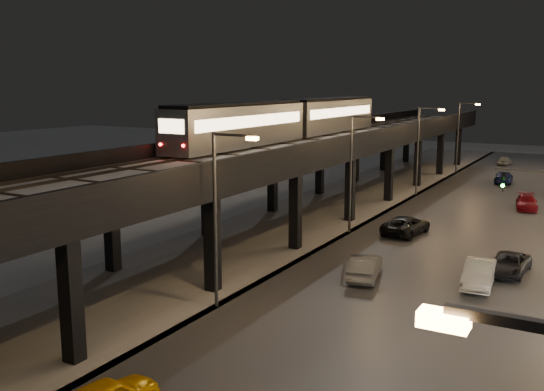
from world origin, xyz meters
The scene contains 18 objects.
road_surface centered at (7.50, 35.00, 0.03)m, with size 17.00×120.00×0.06m, color #46474D.
under_viaduct_pavement centered at (-6.00, 35.00, 0.03)m, with size 11.00×120.00×0.06m, color #9FA1A8.
elevated_viaduct centered at (-6.00, 31.84, 5.62)m, with size 9.00×100.00×6.30m.
viaduct_trackbed centered at (-6.01, 31.97, 6.39)m, with size 8.40×100.00×0.32m.
viaduct_parapet_streetside centered at (-1.65, 32.00, 6.85)m, with size 0.30×100.00×1.10m, color black.
viaduct_parapet_far centered at (-10.35, 32.00, 6.85)m, with size 0.30×100.00×1.10m, color black.
streetlight_left_1 centered at (-0.43, 13.00, 5.24)m, with size 2.57×0.28×9.00m.
streetlight_left_2 centered at (-0.43, 31.00, 5.24)m, with size 2.57×0.28×9.00m.
streetlight_left_3 centered at (-0.43, 49.00, 5.24)m, with size 2.57×0.28×9.00m.
streetlight_left_4 centered at (-0.43, 67.00, 5.24)m, with size 2.57×0.28×9.00m.
subway_train centered at (-8.50, 36.19, 8.26)m, with size 2.77×33.52×3.30m.
car_near_white centered at (4.32, 21.01, 0.72)m, with size 1.52×4.37×1.44m, color slate.
car_mid_silver centered at (3.26, 32.62, 0.70)m, with size 2.31×5.00×1.39m, color black.
car_mid_dark centered at (5.89, 61.54, 0.66)m, with size 1.85×4.55×1.32m, color #131C4C.
car_far_white centered at (3.48, 78.56, 0.61)m, with size 1.45×3.60×1.23m, color #A0A0A0.
car_onc_silver centered at (10.42, 22.84, 0.73)m, with size 1.54×4.42×1.46m, color white.
car_onc_dark centered at (11.54, 26.03, 0.61)m, with size 2.03×4.41×1.22m, color black.
car_onc_white centered at (10.06, 47.07, 0.63)m, with size 1.76×4.33×1.26m, color maroon.
Camera 1 is at (16.22, -11.39, 11.33)m, focal length 40.00 mm.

